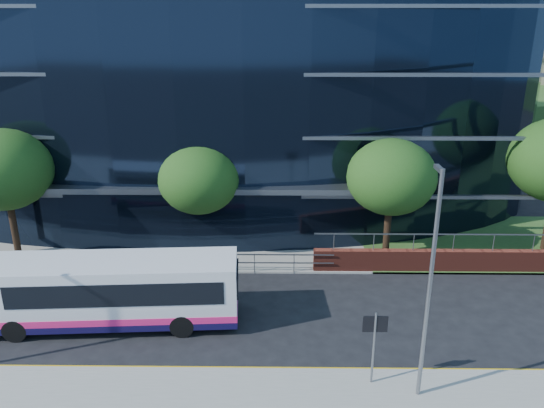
{
  "coord_description": "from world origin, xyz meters",
  "views": [
    {
      "loc": [
        1.19,
        -17.17,
        12.37
      ],
      "look_at": [
        0.88,
        8.0,
        3.4
      ],
      "focal_mm": 35.0,
      "sensor_mm": 36.0,
      "label": 1
    }
  ],
  "objects_px": {
    "tree_far_b": "(199,180)",
    "tree_dist_e": "(493,94)",
    "tree_far_c": "(391,177)",
    "street_sign": "(375,333)",
    "city_bus": "(110,291)",
    "streetlight_east": "(430,282)",
    "tree_far_a": "(4,170)"
  },
  "relations": [
    {
      "from": "tree_far_a",
      "to": "tree_far_c",
      "type": "distance_m",
      "value": 20.0
    },
    {
      "from": "tree_far_a",
      "to": "tree_dist_e",
      "type": "height_order",
      "value": "tree_far_a"
    },
    {
      "from": "tree_far_a",
      "to": "tree_dist_e",
      "type": "bearing_deg",
      "value": 39.96
    },
    {
      "from": "street_sign",
      "to": "city_bus",
      "type": "relative_size",
      "value": 0.26
    },
    {
      "from": "street_sign",
      "to": "tree_far_c",
      "type": "xyz_separation_m",
      "value": [
        2.5,
        10.59,
        2.39
      ]
    },
    {
      "from": "tree_far_a",
      "to": "city_bus",
      "type": "height_order",
      "value": "tree_far_a"
    },
    {
      "from": "streetlight_east",
      "to": "tree_far_c",
      "type": "bearing_deg",
      "value": 84.89
    },
    {
      "from": "tree_far_c",
      "to": "city_bus",
      "type": "distance_m",
      "value": 14.76
    },
    {
      "from": "tree_far_a",
      "to": "tree_far_b",
      "type": "bearing_deg",
      "value": 2.86
    },
    {
      "from": "tree_far_c",
      "to": "city_bus",
      "type": "height_order",
      "value": "tree_far_c"
    },
    {
      "from": "city_bus",
      "to": "tree_dist_e",
      "type": "bearing_deg",
      "value": 48.14
    },
    {
      "from": "tree_far_a",
      "to": "street_sign",
      "type": "bearing_deg",
      "value": -31.17
    },
    {
      "from": "tree_far_a",
      "to": "streetlight_east",
      "type": "xyz_separation_m",
      "value": [
        19.0,
        -11.17,
        -0.42
      ]
    },
    {
      "from": "street_sign",
      "to": "tree_dist_e",
      "type": "bearing_deg",
      "value": 64.88
    },
    {
      "from": "tree_far_c",
      "to": "tree_far_a",
      "type": "bearing_deg",
      "value": 180.0
    },
    {
      "from": "street_sign",
      "to": "tree_far_b",
      "type": "height_order",
      "value": "tree_far_b"
    },
    {
      "from": "tree_far_b",
      "to": "tree_dist_e",
      "type": "xyz_separation_m",
      "value": [
        27.0,
        30.5,
        0.33
      ]
    },
    {
      "from": "tree_far_a",
      "to": "tree_far_c",
      "type": "relative_size",
      "value": 1.07
    },
    {
      "from": "tree_far_b",
      "to": "tree_dist_e",
      "type": "bearing_deg",
      "value": 48.48
    },
    {
      "from": "street_sign",
      "to": "streetlight_east",
      "type": "xyz_separation_m",
      "value": [
        1.5,
        -0.59,
        2.29
      ]
    },
    {
      "from": "street_sign",
      "to": "city_bus",
      "type": "xyz_separation_m",
      "value": [
        -10.3,
        3.86,
        -0.59
      ]
    },
    {
      "from": "tree_far_b",
      "to": "streetlight_east",
      "type": "distance_m",
      "value": 14.74
    },
    {
      "from": "tree_far_a",
      "to": "city_bus",
      "type": "bearing_deg",
      "value": -43.04
    },
    {
      "from": "tree_far_c",
      "to": "street_sign",
      "type": "bearing_deg",
      "value": -103.29
    },
    {
      "from": "tree_far_a",
      "to": "tree_dist_e",
      "type": "distance_m",
      "value": 48.27
    },
    {
      "from": "tree_far_a",
      "to": "tree_far_c",
      "type": "height_order",
      "value": "tree_far_a"
    },
    {
      "from": "tree_far_b",
      "to": "tree_far_c",
      "type": "distance_m",
      "value": 10.02
    },
    {
      "from": "tree_far_a",
      "to": "streetlight_east",
      "type": "distance_m",
      "value": 22.05
    },
    {
      "from": "street_sign",
      "to": "tree_far_a",
      "type": "relative_size",
      "value": 0.4
    },
    {
      "from": "tree_far_c",
      "to": "tree_dist_e",
      "type": "relative_size",
      "value": 1.0
    },
    {
      "from": "tree_far_a",
      "to": "streetlight_east",
      "type": "height_order",
      "value": "streetlight_east"
    },
    {
      "from": "tree_dist_e",
      "to": "street_sign",
      "type": "bearing_deg",
      "value": -115.12
    }
  ]
}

